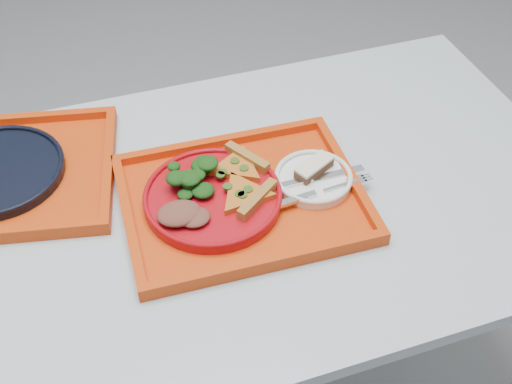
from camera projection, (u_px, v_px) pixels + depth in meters
table at (182, 238)px, 1.26m from camera, size 1.60×0.80×0.75m
tray_main at (242, 201)px, 1.22m from camera, size 0.46×0.37×0.01m
dinner_plate at (213, 199)px, 1.21m from camera, size 0.26×0.26×0.02m
side_plate at (313, 180)px, 1.25m from camera, size 0.15×0.15×0.01m
pizza_slice_a at (244, 193)px, 1.19m from camera, size 0.16×0.16×0.02m
pizza_slice_b at (237, 165)px, 1.24m from camera, size 0.15×0.15×0.02m
salad_heap at (191, 177)px, 1.20m from camera, size 0.10×0.09×0.05m
meat_portion at (179, 213)px, 1.15m from camera, size 0.08×0.06×0.02m
dessert_bar at (314, 168)px, 1.24m from camera, size 0.09×0.07×0.02m
knife at (319, 177)px, 1.24m from camera, size 0.19×0.02×0.01m
fork at (323, 191)px, 1.21m from camera, size 0.19×0.04×0.01m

